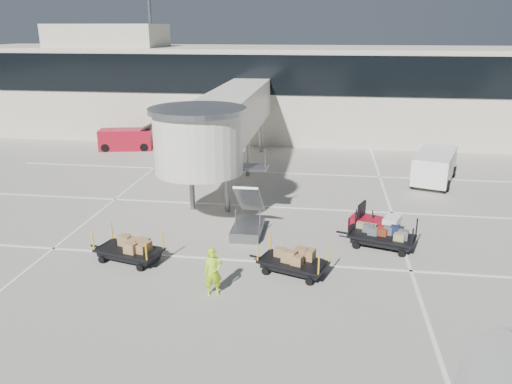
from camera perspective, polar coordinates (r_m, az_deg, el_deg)
ground at (r=20.14m, az=0.80°, el=-10.52°), size 140.00×140.00×0.00m
lane_markings at (r=28.68m, az=1.86°, el=-1.47°), size 40.00×30.00×0.02m
terminal at (r=47.84m, az=5.07°, el=11.51°), size 64.00×12.11×15.20m
jet_bridge at (r=30.88m, az=-3.62°, el=8.15°), size 5.70×20.40×6.03m
baggage_tug at (r=25.13m, az=13.48°, el=-3.59°), size 2.57×2.17×1.53m
suitcase_cart at (r=23.79m, az=14.23°, el=-5.02°), size 3.71×2.26×1.43m
box_cart_near at (r=20.73m, az=4.50°, el=-8.05°), size 3.46×2.21×1.34m
box_cart_far at (r=22.49m, az=-14.43°, el=-6.35°), size 3.55×2.07×1.36m
ground_worker at (r=19.07m, az=-4.93°, el=-9.08°), size 0.81×0.67×1.92m
minivan at (r=34.76m, az=19.79°, el=3.05°), size 3.72×5.72×2.02m
belt_loader at (r=43.09m, az=-14.58°, el=5.84°), size 4.83×2.65×2.21m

